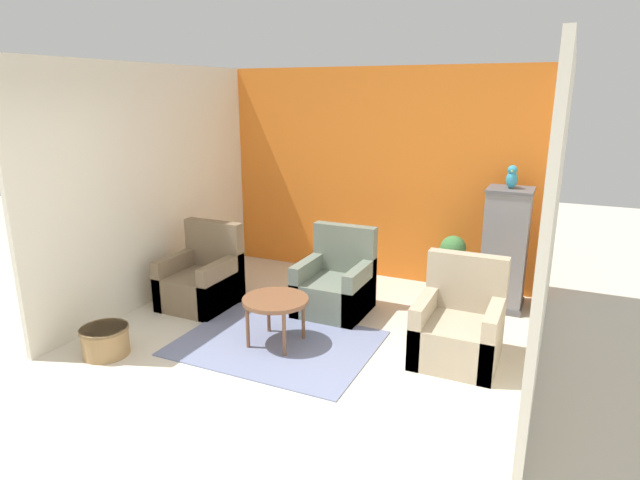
{
  "coord_description": "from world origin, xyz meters",
  "views": [
    {
      "loc": [
        2.19,
        -2.92,
        2.39
      ],
      "look_at": [
        0.0,
        1.81,
        0.95
      ],
      "focal_mm": 30.0,
      "sensor_mm": 36.0,
      "label": 1
    }
  ],
  "objects_px": {
    "birdcage": "(505,249)",
    "wicker_basket": "(105,340)",
    "potted_plant": "(452,257)",
    "coffee_table": "(276,303)",
    "parrot": "(512,178)",
    "armchair_right": "(458,329)",
    "armchair_middle": "(335,286)",
    "armchair_left": "(202,281)"
  },
  "relations": [
    {
      "from": "coffee_table",
      "to": "wicker_basket",
      "type": "bearing_deg",
      "value": -147.16
    },
    {
      "from": "coffee_table",
      "to": "potted_plant",
      "type": "height_order",
      "value": "potted_plant"
    },
    {
      "from": "armchair_left",
      "to": "potted_plant",
      "type": "xyz_separation_m",
      "value": [
        2.54,
        1.53,
        0.18
      ]
    },
    {
      "from": "coffee_table",
      "to": "parrot",
      "type": "bearing_deg",
      "value": 45.51
    },
    {
      "from": "armchair_left",
      "to": "potted_plant",
      "type": "relative_size",
      "value": 1.27
    },
    {
      "from": "coffee_table",
      "to": "birdcage",
      "type": "relative_size",
      "value": 0.46
    },
    {
      "from": "potted_plant",
      "to": "coffee_table",
      "type": "bearing_deg",
      "value": -121.63
    },
    {
      "from": "armchair_left",
      "to": "armchair_middle",
      "type": "distance_m",
      "value": 1.55
    },
    {
      "from": "coffee_table",
      "to": "birdcage",
      "type": "height_order",
      "value": "birdcage"
    },
    {
      "from": "armchair_left",
      "to": "armchair_right",
      "type": "distance_m",
      "value": 2.94
    },
    {
      "from": "armchair_right",
      "to": "parrot",
      "type": "relative_size",
      "value": 3.63
    },
    {
      "from": "armchair_left",
      "to": "birdcage",
      "type": "height_order",
      "value": "birdcage"
    },
    {
      "from": "coffee_table",
      "to": "armchair_left",
      "type": "relative_size",
      "value": 0.68
    },
    {
      "from": "birdcage",
      "to": "wicker_basket",
      "type": "bearing_deg",
      "value": -139.25
    },
    {
      "from": "parrot",
      "to": "wicker_basket",
      "type": "relative_size",
      "value": 0.58
    },
    {
      "from": "armchair_right",
      "to": "parrot",
      "type": "xyz_separation_m",
      "value": [
        0.21,
        1.46,
        1.21
      ]
    },
    {
      "from": "armchair_right",
      "to": "armchair_middle",
      "type": "distance_m",
      "value": 1.57
    },
    {
      "from": "armchair_right",
      "to": "parrot",
      "type": "distance_m",
      "value": 1.91
    },
    {
      "from": "armchair_left",
      "to": "parrot",
      "type": "height_order",
      "value": "parrot"
    },
    {
      "from": "parrot",
      "to": "armchair_right",
      "type": "bearing_deg",
      "value": -98.21
    },
    {
      "from": "wicker_basket",
      "to": "potted_plant",
      "type": "bearing_deg",
      "value": 48.26
    },
    {
      "from": "parrot",
      "to": "wicker_basket",
      "type": "xyz_separation_m",
      "value": [
        -3.22,
        -2.78,
        -1.35
      ]
    },
    {
      "from": "armchair_middle",
      "to": "coffee_table",
      "type": "bearing_deg",
      "value": -101.12
    },
    {
      "from": "armchair_right",
      "to": "armchair_middle",
      "type": "height_order",
      "value": "same"
    },
    {
      "from": "armchair_left",
      "to": "parrot",
      "type": "bearing_deg",
      "value": 23.65
    },
    {
      "from": "armchair_left",
      "to": "parrot",
      "type": "relative_size",
      "value": 3.63
    },
    {
      "from": "armchair_left",
      "to": "birdcage",
      "type": "distance_m",
      "value": 3.46
    },
    {
      "from": "birdcage",
      "to": "coffee_table",
      "type": "bearing_deg",
      "value": -134.52
    },
    {
      "from": "armchair_left",
      "to": "birdcage",
      "type": "relative_size",
      "value": 0.68
    },
    {
      "from": "armchair_right",
      "to": "birdcage",
      "type": "relative_size",
      "value": 0.68
    },
    {
      "from": "parrot",
      "to": "potted_plant",
      "type": "relative_size",
      "value": 0.35
    },
    {
      "from": "coffee_table",
      "to": "armchair_left",
      "type": "distance_m",
      "value": 1.39
    },
    {
      "from": "parrot",
      "to": "wicker_basket",
      "type": "bearing_deg",
      "value": -139.23
    },
    {
      "from": "birdcage",
      "to": "parrot",
      "type": "bearing_deg",
      "value": 90.0
    },
    {
      "from": "coffee_table",
      "to": "armchair_middle",
      "type": "bearing_deg",
      "value": 78.88
    },
    {
      "from": "armchair_left",
      "to": "birdcage",
      "type": "bearing_deg",
      "value": 23.62
    },
    {
      "from": "wicker_basket",
      "to": "armchair_middle",
      "type": "bearing_deg",
      "value": 50.53
    },
    {
      "from": "coffee_table",
      "to": "potted_plant",
      "type": "distance_m",
      "value": 2.42
    },
    {
      "from": "armchair_middle",
      "to": "birdcage",
      "type": "distance_m",
      "value": 1.95
    },
    {
      "from": "armchair_right",
      "to": "potted_plant",
      "type": "relative_size",
      "value": 1.27
    },
    {
      "from": "potted_plant",
      "to": "wicker_basket",
      "type": "xyz_separation_m",
      "value": [
        -2.62,
        -2.93,
        -0.32
      ]
    },
    {
      "from": "coffee_table",
      "to": "parrot",
      "type": "relative_size",
      "value": 2.48
    }
  ]
}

